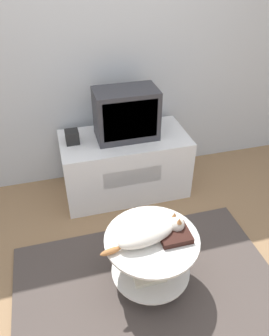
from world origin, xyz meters
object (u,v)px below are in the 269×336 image
(speaker, at_px, (72,137))
(cat, at_px, (150,234))
(tv, at_px, (126,114))
(dvd_box, at_px, (174,234))

(speaker, bearing_deg, cat, -72.90)
(tv, relative_size, speaker, 4.68)
(dvd_box, bearing_deg, tv, 91.41)
(dvd_box, relative_size, cat, 0.35)
(tv, bearing_deg, cat, -96.53)
(tv, xyz_separation_m, speaker, (-0.49, 0.01, -0.17))
(speaker, bearing_deg, tv, -1.73)
(speaker, height_order, cat, speaker)
(cat, bearing_deg, tv, 73.24)
(speaker, distance_m, cat, 1.22)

